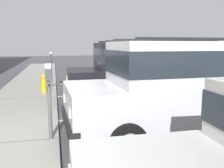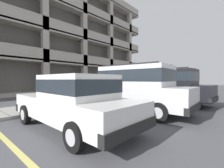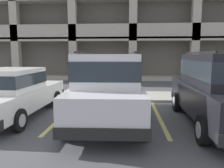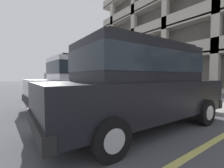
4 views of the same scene
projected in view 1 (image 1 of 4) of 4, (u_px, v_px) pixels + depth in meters
name	position (u px, v px, depth m)	size (l,w,h in m)	color
ground_plane	(70.00, 146.00, 4.89)	(80.00, 80.00, 0.10)	#4C4C51
parking_stall_lines	(119.00, 117.00, 6.67)	(12.40, 4.80, 0.01)	#DBD16B
silver_suv	(181.00, 84.00, 5.21)	(2.14, 4.85, 2.03)	silver
dark_hatchback	(140.00, 70.00, 8.28)	(2.10, 4.82, 2.03)	black
parking_meter_near	(49.00, 84.00, 4.64)	(0.35, 0.12, 1.44)	#595B60
parking_meter_far	(51.00, 61.00, 10.54)	(0.35, 0.12, 1.49)	#595B60
fire_hydrant	(44.00, 84.00, 9.35)	(0.30, 0.30, 0.70)	gold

